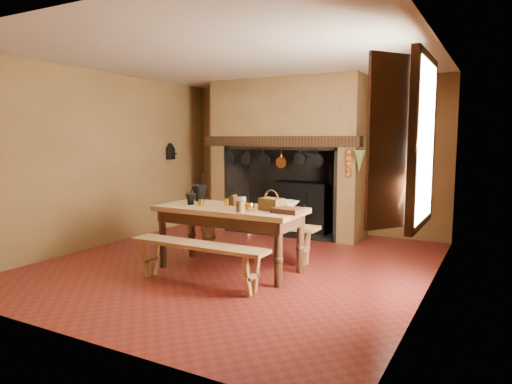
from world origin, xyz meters
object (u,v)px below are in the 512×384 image
bench_front (198,254)px  coffee_grinder (234,200)px  wicker_basket (271,203)px  work_table (230,217)px  mixing_bowl (284,204)px  iron_range (303,206)px

bench_front → coffee_grinder: (-0.02, 0.88, 0.53)m
coffee_grinder → wicker_basket: (0.62, -0.14, 0.02)m
work_table → mixing_bowl: 0.74m
iron_range → wicker_basket: bearing=-75.4°
work_table → mixing_bowl: mixing_bowl is taller
iron_range → bench_front: bearing=-88.1°
work_table → mixing_bowl: (0.65, 0.29, 0.18)m
work_table → bench_front: work_table is taller
mixing_bowl → iron_range: bearing=107.2°
iron_range → coffee_grinder: bearing=-88.1°
work_table → wicker_basket: wicker_basket is taller
work_table → wicker_basket: size_ratio=6.54×
iron_range → wicker_basket: 2.87m
bench_front → coffee_grinder: coffee_grinder is taller
bench_front → mixing_bowl: (0.65, 1.01, 0.51)m
work_table → coffee_grinder: (-0.02, 0.16, 0.20)m
work_table → mixing_bowl: size_ratio=5.53×
iron_range → wicker_basket: size_ratio=5.36×
coffee_grinder → mixing_bowl: (0.68, 0.13, -0.02)m
mixing_bowl → wicker_basket: size_ratio=1.18×
iron_range → work_table: (0.11, -2.76, 0.23)m
iron_range → bench_front: iron_range is taller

